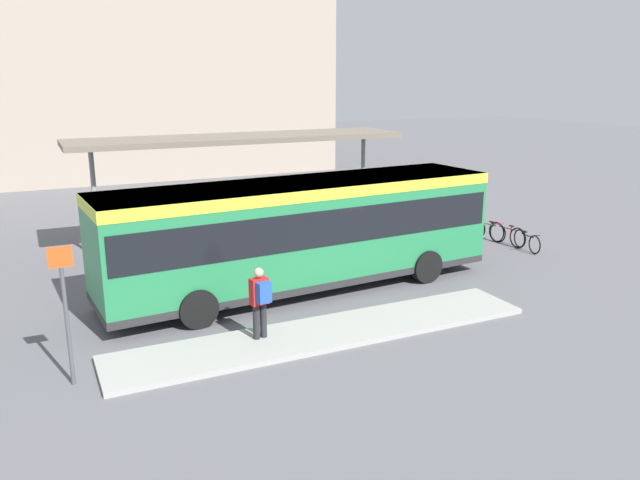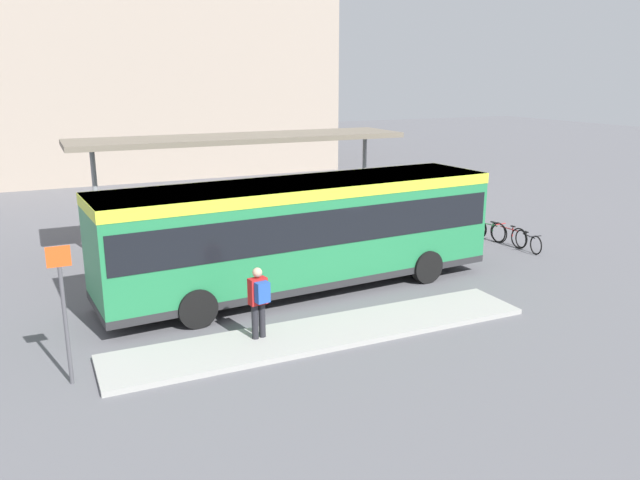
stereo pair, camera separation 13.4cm
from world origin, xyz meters
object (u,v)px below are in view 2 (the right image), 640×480
at_px(bicycle_green, 489,230).
at_px(platform_sign, 64,309).
at_px(bicycle_black, 528,242).
at_px(bicycle_red, 508,235).
at_px(city_bus, 302,227).
at_px(potted_planter_near_shelter, 344,232).
at_px(pedestrian_waiting, 259,298).
at_px(bicycle_white, 473,226).

height_order(bicycle_green, platform_sign, platform_sign).
distance_m(bicycle_black, bicycle_red, 0.89).
relative_size(city_bus, potted_planter_near_shelter, 8.17).
bearing_deg(bicycle_red, pedestrian_waiting, 106.39).
bearing_deg(city_bus, pedestrian_waiting, -132.23).
distance_m(bicycle_green, platform_sign, 15.75).
xyz_separation_m(pedestrian_waiting, bicycle_green, (10.75, 5.14, -0.70)).
bearing_deg(bicycle_white, pedestrian_waiting, -59.05).
xyz_separation_m(bicycle_black, platform_sign, (-15.00, -3.62, 1.22)).
bearing_deg(bicycle_black, bicycle_red, -164.54).
distance_m(bicycle_black, bicycle_green, 1.79).
distance_m(city_bus, bicycle_white, 9.08).
relative_size(city_bus, bicycle_green, 6.75).
height_order(pedestrian_waiting, bicycle_red, pedestrian_waiting).
distance_m(bicycle_black, potted_planter_near_shelter, 6.39).
height_order(city_bus, pedestrian_waiting, city_bus).
relative_size(bicycle_green, platform_sign, 0.60).
height_order(bicycle_green, bicycle_white, bicycle_green).
bearing_deg(bicycle_red, bicycle_green, 4.63).
height_order(bicycle_black, platform_sign, platform_sign).
distance_m(bicycle_red, bicycle_white, 1.78).
height_order(bicycle_black, bicycle_green, bicycle_green).
distance_m(city_bus, platform_sign, 7.11).
distance_m(bicycle_white, potted_planter_near_shelter, 5.61).
relative_size(bicycle_white, platform_sign, 0.57).
bearing_deg(pedestrian_waiting, bicycle_black, -82.80).
bearing_deg(bicycle_white, bicycle_green, 1.12).
bearing_deg(potted_planter_near_shelter, city_bus, -133.56).
bearing_deg(platform_sign, bicycle_red, 16.83).
bearing_deg(potted_planter_near_shelter, bicycle_red, -16.38).
distance_m(pedestrian_waiting, bicycle_black, 11.53).
relative_size(bicycle_green, potted_planter_near_shelter, 1.21).
height_order(pedestrian_waiting, bicycle_white, pedestrian_waiting).
bearing_deg(pedestrian_waiting, bicycle_green, -74.26).
bearing_deg(platform_sign, potted_planter_near_shelter, 34.06).
distance_m(bicycle_black, platform_sign, 15.48).
xyz_separation_m(city_bus, bicycle_red, (8.56, 1.29, -1.43)).
distance_m(bicycle_red, potted_planter_near_shelter, 5.99).
height_order(city_bus, platform_sign, city_bus).
relative_size(bicycle_black, platform_sign, 0.54).
bearing_deg(bicycle_black, bicycle_white, -166.00).
bearing_deg(platform_sign, bicycle_green, 20.08).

